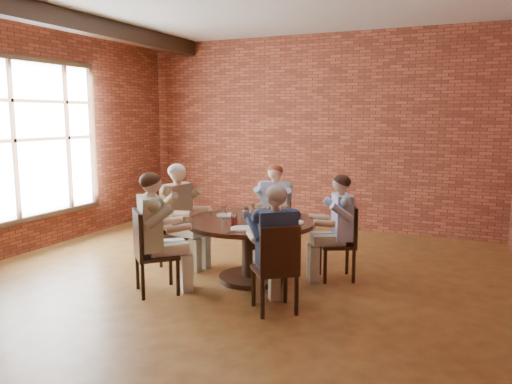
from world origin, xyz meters
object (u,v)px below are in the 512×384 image
at_px(diner_b, 274,211).
at_px(dining_table, 251,238).
at_px(diner_c, 180,216).
at_px(chair_d, 148,249).
at_px(diner_d, 156,233).
at_px(diner_a, 337,228).
at_px(chair_c, 176,227).
at_px(diner_e, 275,249).
at_px(chair_a, 343,239).
at_px(chair_b, 275,220).
at_px(chair_e, 277,266).
at_px(smartphone, 257,227).

bearing_deg(diner_b, dining_table, -90.00).
bearing_deg(diner_c, chair_d, -159.37).
height_order(dining_table, diner_d, diner_d).
distance_m(diner_c, diner_d, 1.01).
height_order(diner_a, chair_c, diner_a).
height_order(chair_d, diner_e, diner_e).
bearing_deg(chair_c, diner_e, -109.63).
distance_m(chair_a, chair_b, 1.37).
relative_size(diner_b, chair_c, 1.37).
bearing_deg(diner_c, diner_e, -110.52).
xyz_separation_m(dining_table, diner_d, (-0.80, -0.82, 0.16)).
bearing_deg(chair_e, chair_a, -142.55).
height_order(chair_a, chair_d, chair_d).
xyz_separation_m(chair_e, diner_e, (-0.05, 0.06, 0.15)).
bearing_deg(diner_d, chair_b, -62.97).
height_order(diner_e, smartphone, diner_e).
bearing_deg(dining_table, chair_b, 97.76).
bearing_deg(chair_d, smartphone, -109.69).
height_order(chair_c, smartphone, chair_c).
relative_size(chair_c, chair_e, 1.04).
bearing_deg(diner_b, diner_d, -115.97).
height_order(diner_a, diner_e, diner_e).
relative_size(dining_table, smartphone, 11.03).
distance_m(diner_a, diner_e, 1.30).
bearing_deg(dining_table, diner_d, -134.27).
height_order(chair_b, chair_d, chair_d).
relative_size(diner_a, chair_e, 1.40).
distance_m(diner_c, diner_e, 1.95).
relative_size(diner_e, smartphone, 9.21).
height_order(dining_table, diner_b, diner_b).
xyz_separation_m(diner_c, smartphone, (1.33, -0.50, 0.07)).
height_order(dining_table, chair_a, chair_a).
relative_size(diner_a, diner_d, 0.94).
bearing_deg(chair_c, diner_d, -150.58).
xyz_separation_m(diner_a, chair_e, (-0.26, -1.32, -0.14)).
distance_m(chair_a, diner_a, 0.17).
height_order(chair_a, diner_d, diner_d).
distance_m(diner_b, diner_c, 1.36).
xyz_separation_m(chair_a, diner_a, (-0.07, -0.04, 0.15)).
distance_m(chair_c, smartphone, 1.53).
height_order(dining_table, chair_c, chair_c).
distance_m(chair_d, diner_e, 1.49).
height_order(dining_table, diner_a, diner_a).
height_order(diner_a, smartphone, diner_a).
relative_size(chair_a, diner_e, 0.70).
height_order(chair_c, diner_d, diner_d).
bearing_deg(diner_a, chair_b, -150.76).
bearing_deg(chair_a, chair_d, -80.28).
distance_m(dining_table, diner_d, 1.15).
height_order(dining_table, chair_e, chair_e).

